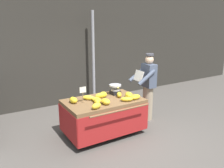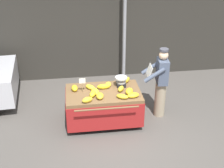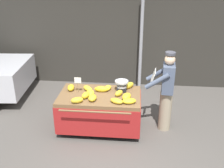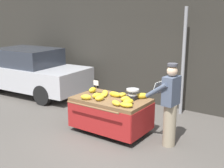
{
  "view_description": "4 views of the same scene",
  "coord_description": "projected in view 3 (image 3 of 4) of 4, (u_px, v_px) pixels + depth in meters",
  "views": [
    {
      "loc": [
        -2.54,
        -3.59,
        2.34
      ],
      "look_at": [
        -0.14,
        0.31,
        1.17
      ],
      "focal_mm": 35.71,
      "sensor_mm": 36.0,
      "label": 1
    },
    {
      "loc": [
        -0.9,
        -5.52,
        4.14
      ],
      "look_at": [
        -0.1,
        0.34,
        1.04
      ],
      "focal_mm": 49.04,
      "sensor_mm": 36.0,
      "label": 2
    },
    {
      "loc": [
        0.43,
        -4.41,
        3.2
      ],
      "look_at": [
        -0.04,
        0.56,
        1.0
      ],
      "focal_mm": 42.45,
      "sensor_mm": 36.0,
      "label": 3
    },
    {
      "loc": [
        3.26,
        -4.6,
        2.67
      ],
      "look_at": [
        -0.23,
        0.4,
        1.15
      ],
      "focal_mm": 46.19,
      "sensor_mm": 36.0,
      "label": 4
    }
  ],
  "objects": [
    {
      "name": "banana_bunch_9",
      "position": [
        92.0,
        98.0,
        5.17
      ],
      "size": [
        0.17,
        0.25,
        0.12
      ],
      "primitive_type": "ellipsoid",
      "rotation": [
        0.0,
        0.0,
        3.09
      ],
      "color": "gold",
      "rests_on": "banana_cart"
    },
    {
      "name": "banana_bunch_12",
      "position": [
        90.0,
        93.0,
        5.39
      ],
      "size": [
        0.18,
        0.28,
        0.1
      ],
      "primitive_type": "ellipsoid",
      "rotation": [
        0.0,
        0.0,
        0.06
      ],
      "color": "yellow",
      "rests_on": "banana_cart"
    },
    {
      "name": "banana_bunch_2",
      "position": [
        116.0,
        101.0,
        5.07
      ],
      "size": [
        0.3,
        0.24,
        0.1
      ],
      "primitive_type": "ellipsoid",
      "rotation": [
        0.0,
        0.0,
        1.08
      ],
      "color": "gold",
      "rests_on": "banana_cart"
    },
    {
      "name": "banana_cart",
      "position": [
        100.0,
        104.0,
        5.53
      ],
      "size": [
        1.7,
        1.22,
        0.81
      ],
      "color": "brown",
      "rests_on": "ground"
    },
    {
      "name": "banana_bunch_10",
      "position": [
        88.0,
        88.0,
        5.59
      ],
      "size": [
        0.28,
        0.29,
        0.1
      ],
      "primitive_type": "ellipsoid",
      "rotation": [
        0.0,
        0.0,
        0.74
      ],
      "color": "yellow",
      "rests_on": "banana_cart"
    },
    {
      "name": "price_sign",
      "position": [
        78.0,
        82.0,
        5.42
      ],
      "size": [
        0.14,
        0.01,
        0.34
      ],
      "color": "#997A51",
      "rests_on": "banana_cart"
    },
    {
      "name": "weighing_scale",
      "position": [
        122.0,
        86.0,
        5.54
      ],
      "size": [
        0.28,
        0.28,
        0.24
      ],
      "color": "black",
      "rests_on": "banana_cart"
    },
    {
      "name": "banana_bunch_5",
      "position": [
        127.0,
        97.0,
        5.21
      ],
      "size": [
        0.23,
        0.28,
        0.13
      ],
      "primitive_type": "ellipsoid",
      "rotation": [
        0.0,
        0.0,
        2.78
      ],
      "color": "gold",
      "rests_on": "banana_cart"
    },
    {
      "name": "banana_bunch_1",
      "position": [
        108.0,
        88.0,
        5.62
      ],
      "size": [
        0.19,
        0.25,
        0.1
      ],
      "primitive_type": "ellipsoid",
      "rotation": [
        0.0,
        0.0,
        2.84
      ],
      "color": "yellow",
      "rests_on": "banana_cart"
    },
    {
      "name": "banana_bunch_0",
      "position": [
        119.0,
        93.0,
        5.36
      ],
      "size": [
        0.21,
        0.24,
        0.12
      ],
      "primitive_type": "ellipsoid",
      "rotation": [
        0.0,
        0.0,
        2.59
      ],
      "color": "gold",
      "rests_on": "banana_cart"
    },
    {
      "name": "vendor_person",
      "position": [
        166.0,
        92.0,
        5.41
      ],
      "size": [
        0.6,
        0.55,
        1.71
      ],
      "color": "gray",
      "rests_on": "ground"
    },
    {
      "name": "banana_bunch_8",
      "position": [
        77.0,
        100.0,
        5.08
      ],
      "size": [
        0.27,
        0.22,
        0.12
      ],
      "primitive_type": "ellipsoid",
      "rotation": [
        0.0,
        0.0,
        1.99
      ],
      "color": "gold",
      "rests_on": "banana_cart"
    },
    {
      "name": "street_pole",
      "position": [
        141.0,
        41.0,
        7.03
      ],
      "size": [
        0.09,
        0.09,
        2.82
      ],
      "primitive_type": "cylinder",
      "color": "gray",
      "rests_on": "ground"
    },
    {
      "name": "banana_bunch_7",
      "position": [
        129.0,
        85.0,
        5.71
      ],
      "size": [
        0.29,
        0.31,
        0.13
      ],
      "primitive_type": "ellipsoid",
      "rotation": [
        0.0,
        0.0,
        2.43
      ],
      "color": "gold",
      "rests_on": "banana_cart"
    },
    {
      "name": "banana_bunch_6",
      "position": [
        129.0,
        101.0,
        5.07
      ],
      "size": [
        0.3,
        0.22,
        0.1
      ],
      "primitive_type": "ellipsoid",
      "rotation": [
        0.0,
        0.0,
        1.78
      ],
      "color": "gold",
      "rests_on": "banana_cart"
    },
    {
      "name": "back_wall",
      "position": [
        122.0,
        13.0,
        7.24
      ],
      "size": [
        16.0,
        0.24,
        4.13
      ],
      "primitive_type": "cube",
      "color": "#2D2B26",
      "rests_on": "ground"
    },
    {
      "name": "banana_bunch_4",
      "position": [
        71.0,
        88.0,
        5.6
      ],
      "size": [
        0.16,
        0.24,
        0.13
      ],
      "primitive_type": "ellipsoid",
      "rotation": [
        0.0,
        0.0,
        0.08
      ],
      "color": "gold",
      "rests_on": "banana_cart"
    },
    {
      "name": "ground_plane",
      "position": [
        112.0,
        140.0,
        5.34
      ],
      "size": [
        60.0,
        60.0,
        0.0
      ],
      "primitive_type": "plane",
      "color": "#514C47"
    },
    {
      "name": "banana_bunch_11",
      "position": [
        101.0,
        89.0,
        5.53
      ],
      "size": [
        0.29,
        0.11,
        0.12
      ],
      "primitive_type": "ellipsoid",
      "rotation": [
        0.0,
        0.0,
        1.56
      ],
      "color": "gold",
      "rests_on": "banana_cart"
    },
    {
      "name": "banana_bunch_3",
      "position": [
        86.0,
        95.0,
        5.27
      ],
      "size": [
        0.21,
        0.26,
        0.13
      ],
      "primitive_type": "ellipsoid",
      "rotation": [
        0.0,
        0.0,
        2.72
      ],
      "color": "gold",
      "rests_on": "banana_cart"
    }
  ]
}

